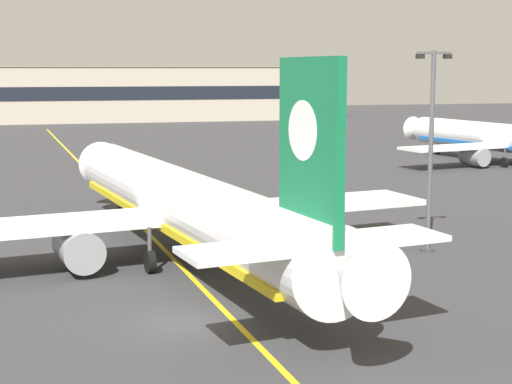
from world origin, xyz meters
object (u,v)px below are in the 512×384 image
airliner_foreground (183,205)px  safety_cone_by_nose_gear (167,212)px  apron_lamp_post (431,148)px  airliner_background (510,140)px

airliner_foreground → safety_cone_by_nose_gear: 15.35m
apron_lamp_post → safety_cone_by_nose_gear: (-14.03, 16.10, -6.18)m
airliner_background → safety_cone_by_nose_gear: bearing=-153.0°
airliner_foreground → safety_cone_by_nose_gear: size_ratio=75.19×
safety_cone_by_nose_gear → airliner_foreground: bearing=-94.2°
airliner_background → apron_lamp_post: bearing=-127.8°
airliner_foreground → airliner_background: bearing=39.7°
airliner_background → apron_lamp_post: size_ratio=2.98×
airliner_foreground → safety_cone_by_nose_gear: airliner_foreground is taller
apron_lamp_post → airliner_background: bearing=52.2°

